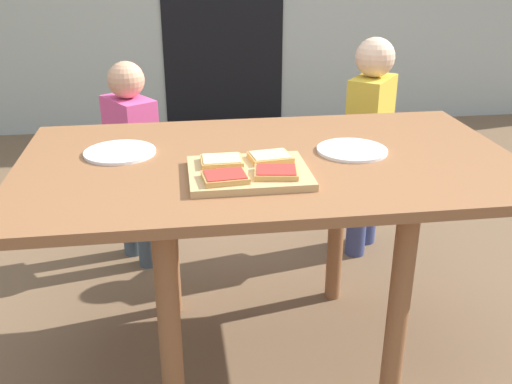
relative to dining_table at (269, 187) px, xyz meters
name	(u,v)px	position (x,y,z in m)	size (l,w,h in m)	color
ground_plane	(267,354)	(0.00, 0.00, -0.64)	(16.00, 16.00, 0.00)	brown
dining_table	(269,187)	(0.00, 0.00, 0.00)	(1.51, 0.86, 0.74)	brown
cutting_board	(249,173)	(-0.08, -0.14, 0.11)	(0.33, 0.27, 0.02)	tan
pizza_slice_far_left	(222,161)	(-0.15, -0.09, 0.13)	(0.12, 0.09, 0.02)	#DA9F51
pizza_slice_near_left	(225,177)	(-0.15, -0.21, 0.13)	(0.13, 0.10, 0.02)	#DA9F51
pizza_slice_far_right	(270,157)	(-0.01, -0.07, 0.13)	(0.13, 0.11, 0.02)	#DA9F51
pizza_slice_near_right	(276,172)	(-0.01, -0.19, 0.13)	(0.13, 0.11, 0.02)	#DA9F51
plate_white_left	(120,152)	(-0.45, 0.10, 0.10)	(0.22, 0.22, 0.01)	white
plate_white_right	(352,150)	(0.26, 0.02, 0.10)	(0.22, 0.22, 0.01)	white
child_left	(133,155)	(-0.47, 0.75, -0.14)	(0.25, 0.28, 0.90)	#435058
child_right	(369,135)	(0.56, 0.71, -0.08)	(0.26, 0.28, 0.98)	#38416F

